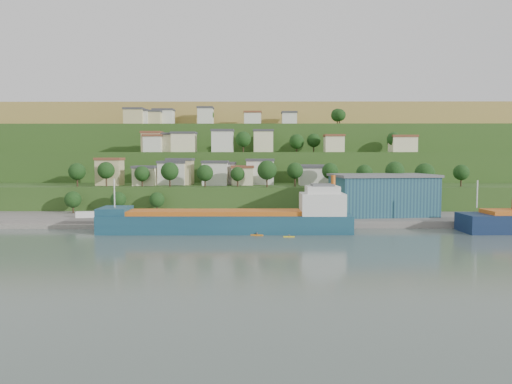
{
  "coord_description": "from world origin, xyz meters",
  "views": [
    {
      "loc": [
        -1.2,
        -125.74,
        20.71
      ],
      "look_at": [
        -2.2,
        15.0,
        10.34
      ],
      "focal_mm": 35.0,
      "sensor_mm": 36.0,
      "label": 1
    }
  ],
  "objects_px": {
    "cargo_ship_near": "(234,222)",
    "kayak_orange": "(257,234)",
    "caravan": "(86,216)",
    "warehouse": "(382,194)"
  },
  "relations": [
    {
      "from": "caravan",
      "to": "kayak_orange",
      "type": "xyz_separation_m",
      "value": [
        51.82,
        -21.23,
        -2.26
      ]
    },
    {
      "from": "cargo_ship_near",
      "to": "kayak_orange",
      "type": "relative_size",
      "value": 20.23
    },
    {
      "from": "cargo_ship_near",
      "to": "warehouse",
      "type": "xyz_separation_m",
      "value": [
        45.64,
        23.3,
        5.67
      ]
    },
    {
      "from": "cargo_ship_near",
      "to": "caravan",
      "type": "xyz_separation_m",
      "value": [
        -45.54,
        15.88,
        -0.27
      ]
    },
    {
      "from": "cargo_ship_near",
      "to": "kayak_orange",
      "type": "distance_m",
      "value": 8.63
    },
    {
      "from": "warehouse",
      "to": "caravan",
      "type": "relative_size",
      "value": 5.96
    },
    {
      "from": "cargo_ship_near",
      "to": "caravan",
      "type": "relative_size",
      "value": 12.1
    },
    {
      "from": "cargo_ship_near",
      "to": "warehouse",
      "type": "height_order",
      "value": "cargo_ship_near"
    },
    {
      "from": "cargo_ship_near",
      "to": "caravan",
      "type": "height_order",
      "value": "cargo_ship_near"
    },
    {
      "from": "warehouse",
      "to": "caravan",
      "type": "bearing_deg",
      "value": 176.95
    }
  ]
}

